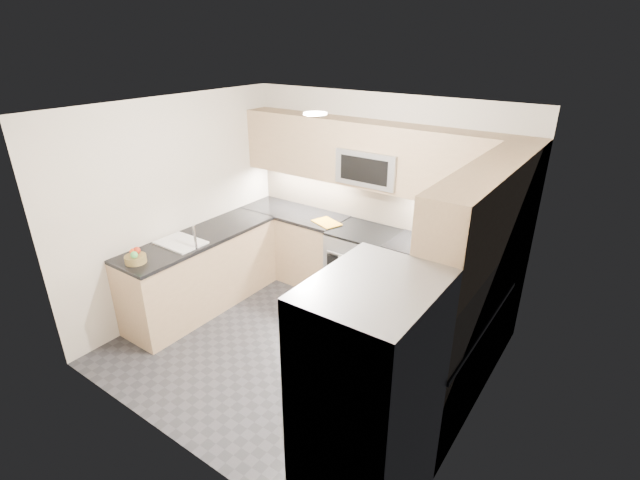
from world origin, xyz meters
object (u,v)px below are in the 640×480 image
Objects in this scene: microwave at (372,166)px; utensil_bowl at (467,248)px; cutting_board at (327,223)px; fruit_basket at (136,259)px; refrigerator at (369,405)px; gas_range at (363,266)px.

utensil_bowl is (1.24, -0.10, -0.67)m from microwave.
utensil_bowl is 0.91× the size of cutting_board.
utensil_bowl is 1.45× the size of fruit_basket.
microwave is at bearing 119.62° from refrigerator.
gas_range is 0.51× the size of refrigerator.
fruit_basket is (-1.49, -2.23, -0.72)m from microwave.
gas_range is 0.71m from cutting_board.
gas_range is 2.63m from fruit_basket.
microwave is 1.41m from utensil_bowl.
utensil_bowl is 3.46m from fruit_basket.
cutting_board is 2.26m from fruit_basket.
fruit_basket is (-2.73, -2.13, -0.05)m from utensil_bowl.
microwave is 2.78m from fruit_basket.
microwave reaches higher than utensil_bowl.
gas_range is at bearing 7.52° from cutting_board.
refrigerator reaches higher than cutting_board.
microwave reaches higher than cutting_board.
cutting_board is at bearing 129.67° from refrigerator.
utensil_bowl is at bearing 37.92° from fruit_basket.
microwave is at bearing 20.77° from cutting_board.
gas_range is 2.86m from refrigerator.
cutting_board is 1.60× the size of fruit_basket.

